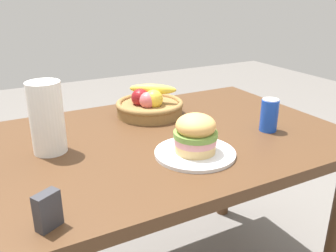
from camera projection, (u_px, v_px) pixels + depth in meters
name	position (u px, v px, depth m)	size (l,w,h in m)	color
dining_table	(156.00, 162.00, 1.37)	(1.40, 0.90, 0.75)	#4C301C
plate	(195.00, 153.00, 1.19)	(0.27, 0.27, 0.01)	white
sandwich	(196.00, 134.00, 1.17)	(0.14, 0.14, 0.13)	#E5BC75
soda_can	(269.00, 115.00, 1.37)	(0.07, 0.07, 0.13)	blue
fruit_basket	(150.00, 104.00, 1.55)	(0.29, 0.29, 0.14)	olive
paper_towel_roll	(47.00, 118.00, 1.18)	(0.11, 0.11, 0.24)	white
napkin_holder	(48.00, 211.00, 0.82)	(0.06, 0.03, 0.09)	#333338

